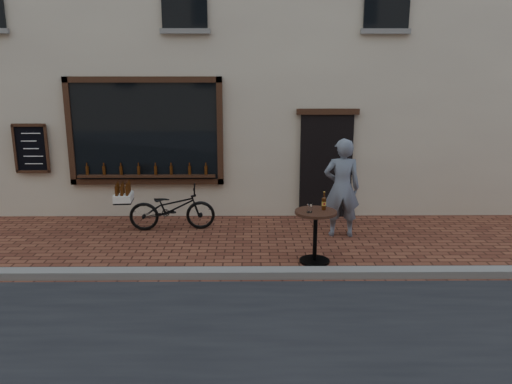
{
  "coord_description": "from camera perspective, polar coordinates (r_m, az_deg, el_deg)",
  "views": [
    {
      "loc": [
        0.32,
        -6.95,
        3.1
      ],
      "look_at": [
        0.39,
        1.2,
        1.1
      ],
      "focal_mm": 35.0,
      "sensor_mm": 36.0,
      "label": 1
    }
  ],
  "objects": [
    {
      "name": "cargo_bicycle",
      "position": [
        10.01,
        -9.75,
        -1.77
      ],
      "size": [
        1.98,
        0.73,
        0.94
      ],
      "rotation": [
        0.0,
        0.0,
        1.66
      ],
      "color": "black",
      "rests_on": "ground"
    },
    {
      "name": "ground",
      "position": [
        7.62,
        -2.91,
        -10.24
      ],
      "size": [
        90.0,
        90.0,
        0.0
      ],
      "primitive_type": "plane",
      "color": "#54271B",
      "rests_on": "ground"
    },
    {
      "name": "bistro_table",
      "position": [
        8.21,
        6.83,
        -3.85
      ],
      "size": [
        0.68,
        0.68,
        1.18
      ],
      "color": "black",
      "rests_on": "ground"
    },
    {
      "name": "pedestrian",
      "position": [
        9.53,
        9.77,
        0.47
      ],
      "size": [
        0.7,
        0.48,
        1.88
      ],
      "primitive_type": "imported",
      "rotation": [
        0.0,
        0.0,
        3.1
      ],
      "color": "slate",
      "rests_on": "ground"
    },
    {
      "name": "kerb",
      "position": [
        7.78,
        -2.85,
        -9.24
      ],
      "size": [
        90.0,
        0.25,
        0.12
      ],
      "primitive_type": "cube",
      "color": "slate",
      "rests_on": "ground"
    }
  ]
}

